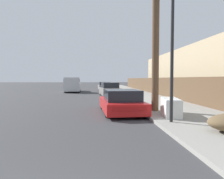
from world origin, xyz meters
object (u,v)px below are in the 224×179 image
car_parked_mid (110,90)px  parked_sports_car_red (121,102)px  car_parked_far (105,86)px  street_lamp (172,46)px  discarded_fridge (171,107)px  utility_pole (156,38)px  pickup_truck (73,85)px

car_parked_mid → parked_sports_car_red: bearing=-95.1°
car_parked_far → street_lamp: 25.03m
discarded_fridge → utility_pole: utility_pole is taller
parked_sports_car_red → utility_pole: (1.70, -0.17, 3.22)m
discarded_fridge → car_parked_mid: 12.91m
parked_sports_car_red → pickup_truck: bearing=100.7°
discarded_fridge → street_lamp: street_lamp is taller
pickup_truck → parked_sports_car_red: bearing=100.8°
utility_pole → parked_sports_car_red: bearing=174.3°
street_lamp → utility_pole: bearing=87.0°
car_parked_mid → utility_pole: size_ratio=0.61×
utility_pole → pickup_truck: bearing=108.8°
parked_sports_car_red → car_parked_far: (-0.10, 21.83, 0.05)m
car_parked_mid → car_parked_far: size_ratio=0.94×
pickup_truck → utility_pole: bearing=105.6°
discarded_fridge → pickup_truck: 20.57m
car_parked_mid → street_lamp: 14.35m
car_parked_mid → street_lamp: bearing=-88.8°
parked_sports_car_red → car_parked_mid: bearing=86.6°
discarded_fridge → utility_pole: (-0.28, 1.54, 3.27)m
pickup_truck → utility_pole: size_ratio=0.83×
car_parked_far → utility_pole: bearing=-87.6°
car_parked_mid → pickup_truck: bearing=118.4°
utility_pole → car_parked_far: bearing=94.7°
utility_pole → car_parked_mid: bearing=98.4°
parked_sports_car_red → car_parked_far: car_parked_far is taller
pickup_truck → street_lamp: bearing=102.8°
parked_sports_car_red → utility_pole: bearing=-8.9°
discarded_fridge → parked_sports_car_red: (-1.98, 1.71, 0.04)m
pickup_truck → street_lamp: (5.96, -20.88, 2.00)m
parked_sports_car_red → car_parked_mid: car_parked_mid is taller
discarded_fridge → utility_pole: bearing=109.6°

